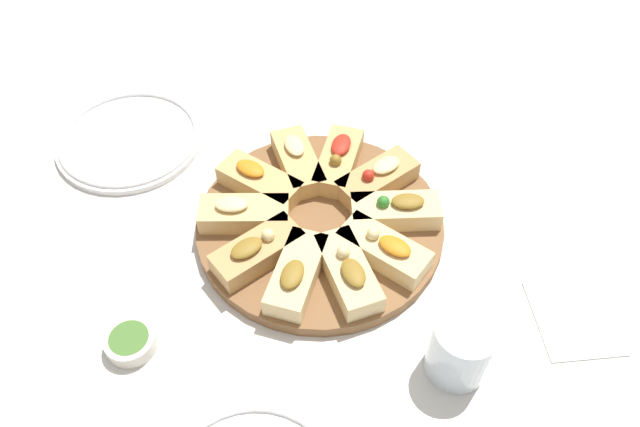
# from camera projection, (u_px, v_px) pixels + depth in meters

# --- Properties ---
(ground_plane) EXTENTS (3.00, 3.00, 0.00)m
(ground_plane) POSITION_uv_depth(u_px,v_px,m) (320.00, 229.00, 0.91)
(ground_plane) COLOR silver
(serving_board) EXTENTS (0.36, 0.36, 0.02)m
(serving_board) POSITION_uv_depth(u_px,v_px,m) (320.00, 225.00, 0.91)
(serving_board) COLOR brown
(serving_board) RESTS_ON ground_plane
(focaccia_slice_0) EXTENTS (0.10, 0.14, 0.04)m
(focaccia_slice_0) POSITION_uv_depth(u_px,v_px,m) (243.00, 213.00, 0.89)
(focaccia_slice_0) COLOR #DBB775
(focaccia_slice_0) RESTS_ON serving_board
(focaccia_slice_1) EXTENTS (0.08, 0.14, 0.05)m
(focaccia_slice_1) POSITION_uv_depth(u_px,v_px,m) (257.00, 251.00, 0.84)
(focaccia_slice_1) COLOR tan
(focaccia_slice_1) RESTS_ON serving_board
(focaccia_slice_2) EXTENTS (0.13, 0.12, 0.04)m
(focaccia_slice_2) POSITION_uv_depth(u_px,v_px,m) (296.00, 274.00, 0.82)
(focaccia_slice_2) COLOR #E5C689
(focaccia_slice_2) RESTS_ON serving_board
(focaccia_slice_3) EXTENTS (0.13, 0.06, 0.05)m
(focaccia_slice_3) POSITION_uv_depth(u_px,v_px,m) (348.00, 272.00, 0.82)
(focaccia_slice_3) COLOR #E5C689
(focaccia_slice_3) RESTS_ON serving_board
(focaccia_slice_4) EXTENTS (0.14, 0.11, 0.05)m
(focaccia_slice_4) POSITION_uv_depth(u_px,v_px,m) (384.00, 249.00, 0.85)
(focaccia_slice_4) COLOR #E5C689
(focaccia_slice_4) RESTS_ON serving_board
(focaccia_slice_5) EXTENTS (0.10, 0.14, 0.05)m
(focaccia_slice_5) POSITION_uv_depth(u_px,v_px,m) (396.00, 210.00, 0.89)
(focaccia_slice_5) COLOR #E5C689
(focaccia_slice_5) RESTS_ON serving_board
(focaccia_slice_6) EXTENTS (0.08, 0.14, 0.05)m
(focaccia_slice_6) POSITION_uv_depth(u_px,v_px,m) (377.00, 179.00, 0.93)
(focaccia_slice_6) COLOR tan
(focaccia_slice_6) RESTS_ON serving_board
(focaccia_slice_7) EXTENTS (0.13, 0.12, 0.05)m
(focaccia_slice_7) POSITION_uv_depth(u_px,v_px,m) (338.00, 160.00, 0.95)
(focaccia_slice_7) COLOR tan
(focaccia_slice_7) RESTS_ON serving_board
(focaccia_slice_8) EXTENTS (0.13, 0.07, 0.04)m
(focaccia_slice_8) POSITION_uv_depth(u_px,v_px,m) (298.00, 161.00, 0.95)
(focaccia_slice_8) COLOR tan
(focaccia_slice_8) RESTS_ON serving_board
(focaccia_slice_9) EXTENTS (0.14, 0.11, 0.04)m
(focaccia_slice_9) POSITION_uv_depth(u_px,v_px,m) (259.00, 181.00, 0.93)
(focaccia_slice_9) COLOR tan
(focaccia_slice_9) RESTS_ON serving_board
(plate_right) EXTENTS (0.24, 0.24, 0.02)m
(plate_right) POSITION_uv_depth(u_px,v_px,m) (129.00, 139.00, 1.03)
(plate_right) COLOR white
(plate_right) RESTS_ON ground_plane
(water_glass) EXTENTS (0.08, 0.08, 0.09)m
(water_glass) POSITION_uv_depth(u_px,v_px,m) (461.00, 349.00, 0.74)
(water_glass) COLOR silver
(water_glass) RESTS_ON ground_plane
(napkin_stack) EXTENTS (0.15, 0.14, 0.01)m
(napkin_stack) POSITION_uv_depth(u_px,v_px,m) (574.00, 317.00, 0.82)
(napkin_stack) COLOR white
(napkin_stack) RESTS_ON ground_plane
(dipping_bowl) EXTENTS (0.06, 0.06, 0.02)m
(dipping_bowl) POSITION_uv_depth(u_px,v_px,m) (130.00, 342.00, 0.78)
(dipping_bowl) COLOR silver
(dipping_bowl) RESTS_ON ground_plane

